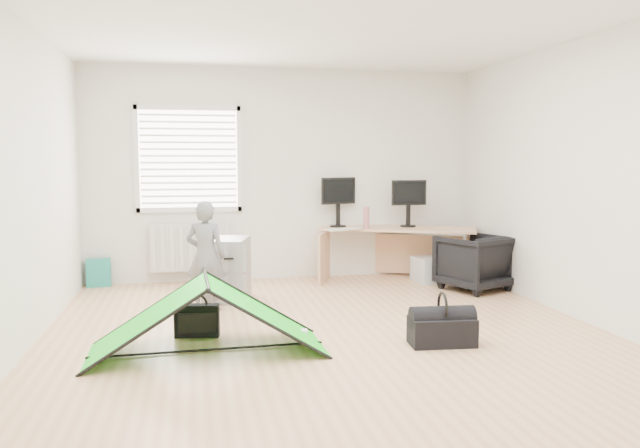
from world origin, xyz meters
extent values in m
plane|color=tan|center=(0.00, 0.00, 0.00)|extent=(5.50, 5.50, 0.00)
cube|color=silver|center=(0.00, 2.75, 1.35)|extent=(5.00, 0.02, 2.70)
cube|color=silver|center=(-1.20, 2.71, 1.55)|extent=(1.20, 0.06, 1.20)
cube|color=silver|center=(-1.20, 2.67, 0.45)|extent=(1.00, 0.12, 0.60)
cube|color=tan|center=(1.42, 2.39, 0.34)|extent=(2.06, 1.37, 0.67)
cube|color=#929497|center=(-0.81, 1.60, 0.34)|extent=(0.58, 0.68, 0.69)
cube|color=black|center=(0.68, 2.60, 0.91)|extent=(0.50, 0.26, 0.47)
cube|color=black|center=(1.58, 2.43, 0.89)|extent=(0.47, 0.13, 0.45)
cube|color=beige|center=(0.68, 2.24, 0.68)|extent=(0.50, 0.33, 0.02)
cylinder|color=#AD616D|center=(0.98, 2.31, 0.81)|extent=(0.09, 0.09, 0.28)
imported|color=black|center=(2.10, 1.54, 0.33)|extent=(0.94, 0.95, 0.66)
imported|color=slate|center=(-1.04, 1.15, 0.57)|extent=(0.48, 0.39, 1.13)
cube|color=#B8BBC2|center=(1.87, 2.13, 0.16)|extent=(0.60, 0.46, 0.31)
cube|color=teal|center=(-2.31, 2.64, 0.17)|extent=(0.29, 0.15, 0.34)
cube|color=black|center=(-1.14, 0.20, 0.14)|extent=(0.40, 0.18, 0.29)
cube|color=silver|center=(-0.26, -0.09, 0.04)|extent=(0.10, 0.10, 0.09)
cube|color=black|center=(0.87, -0.46, 0.12)|extent=(0.56, 0.32, 0.24)
camera|label=1|loc=(-1.14, -5.25, 1.56)|focal=35.00mm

